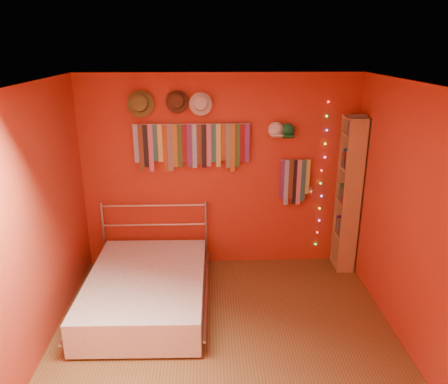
{
  "coord_description": "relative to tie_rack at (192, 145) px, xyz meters",
  "views": [
    {
      "loc": [
        -0.15,
        -3.6,
        2.83
      ],
      "look_at": [
        0.02,
        0.9,
        1.29
      ],
      "focal_mm": 35.0,
      "sensor_mm": 36.0,
      "label": 1
    }
  ],
  "objects": [
    {
      "name": "reading_lamp",
      "position": [
        1.48,
        -0.17,
        -0.56
      ],
      "size": [
        0.07,
        0.31,
        0.09
      ],
      "color": "#B2B3B7",
      "rests_on": "back_wall"
    },
    {
      "name": "cap_green",
      "position": [
        1.18,
        0.01,
        0.16
      ],
      "size": [
        0.18,
        0.23,
        0.18
      ],
      "color": "#197136",
      "rests_on": "back_wall"
    },
    {
      "name": "fairy_lights",
      "position": [
        1.66,
        0.03,
        -0.44
      ],
      "size": [
        0.06,
        0.02,
        1.93
      ],
      "color": "#FF3333",
      "rests_on": "back_wall"
    },
    {
      "name": "left_wall",
      "position": [
        -1.4,
        -1.68,
        -0.39
      ],
      "size": [
        0.02,
        3.5,
        2.5
      ],
      "primitive_type": "cube",
      "color": "#9D3119",
      "rests_on": "ground"
    },
    {
      "name": "fedora_olive",
      "position": [
        -0.59,
        -0.03,
        0.51
      ],
      "size": [
        0.32,
        0.17,
        0.32
      ],
      "rotation": [
        1.36,
        0.0,
        0.0
      ],
      "color": "brown",
      "rests_on": "back_wall"
    },
    {
      "name": "bed",
      "position": [
        -0.5,
        -0.98,
        -1.43
      ],
      "size": [
        1.4,
        1.89,
        0.91
      ],
      "rotation": [
        0.0,
        0.0,
        -0.02
      ],
      "color": "#B2B3B7",
      "rests_on": "ground"
    },
    {
      "name": "tie_rack",
      "position": [
        0.0,
        0.0,
        0.0
      ],
      "size": [
        1.45,
        0.03,
        0.61
      ],
      "color": "#B2B3B7",
      "rests_on": "back_wall"
    },
    {
      "name": "bookshelf",
      "position": [
        2.01,
        -0.15,
        -0.62
      ],
      "size": [
        0.25,
        0.34,
        2.0
      ],
      "color": "#A7714B",
      "rests_on": "ground"
    },
    {
      "name": "cap_white",
      "position": [
        1.04,
        0.01,
        0.17
      ],
      "size": [
        0.19,
        0.24,
        0.19
      ],
      "color": "silver",
      "rests_on": "back_wall"
    },
    {
      "name": "ceiling",
      "position": [
        0.35,
        -1.68,
        0.86
      ],
      "size": [
        3.5,
        3.5,
        0.02
      ],
      "primitive_type": "cube",
      "color": "white",
      "rests_on": "back_wall"
    },
    {
      "name": "ground",
      "position": [
        0.35,
        -1.68,
        -1.64
      ],
      "size": [
        3.5,
        3.5,
        0.0
      ],
      "primitive_type": "plane",
      "color": "brown",
      "rests_on": "ground"
    },
    {
      "name": "small_tie_rack",
      "position": [
        1.31,
        0.0,
        -0.47
      ],
      "size": [
        0.4,
        0.03,
        0.6
      ],
      "color": "#B2B3B7",
      "rests_on": "back_wall"
    },
    {
      "name": "fedora_white",
      "position": [
        0.12,
        -0.03,
        0.51
      ],
      "size": [
        0.28,
        0.15,
        0.27
      ],
      "rotation": [
        1.36,
        0.0,
        0.0
      ],
      "color": "beige",
      "rests_on": "back_wall"
    },
    {
      "name": "right_wall",
      "position": [
        2.1,
        -1.68,
        -0.39
      ],
      "size": [
        0.02,
        3.5,
        2.5
      ],
      "primitive_type": "cube",
      "color": "#9D3119",
      "rests_on": "ground"
    },
    {
      "name": "back_wall",
      "position": [
        0.35,
        0.07,
        -0.39
      ],
      "size": [
        3.5,
        0.02,
        2.5
      ],
      "primitive_type": "cube",
      "color": "#9D3119",
      "rests_on": "ground"
    },
    {
      "name": "fedora_brown",
      "position": [
        -0.16,
        -0.03,
        0.53
      ],
      "size": [
        0.27,
        0.15,
        0.27
      ],
      "rotation": [
        1.36,
        0.0,
        0.0
      ],
      "color": "#472919",
      "rests_on": "back_wall"
    }
  ]
}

